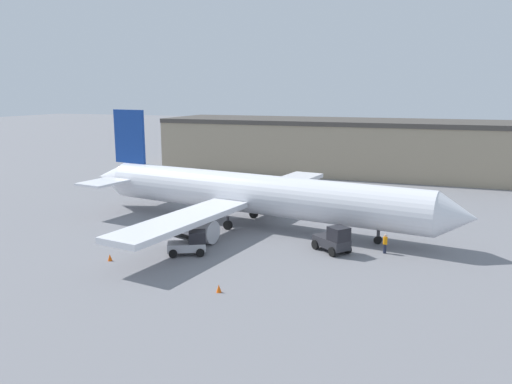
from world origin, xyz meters
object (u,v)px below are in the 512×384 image
baggage_tug (334,240)px  safety_cone_far (110,257)px  ground_crew_worker (385,243)px  belt_loader_truck (190,243)px  airplane (248,194)px  safety_cone_near (219,288)px

baggage_tug → safety_cone_far: (-16.24, -8.23, -0.79)m
ground_crew_worker → belt_loader_truck: 16.15m
airplane → baggage_tug: (9.89, -5.75, -2.12)m
ground_crew_worker → safety_cone_near: ground_crew_worker is taller
baggage_tug → safety_cone_near: (-5.51, -11.05, -0.79)m
ground_crew_worker → belt_loader_truck: bearing=-8.3°
ground_crew_worker → baggage_tug: baggage_tug is taller
safety_cone_near → safety_cone_far: bearing=165.3°
baggage_tug → safety_cone_near: size_ratio=6.45×
airplane → belt_loader_truck: (-1.13, -10.36, -2.24)m
airplane → baggage_tug: bearing=-21.0°
airplane → safety_cone_far: size_ratio=75.89×
airplane → safety_cone_far: (-6.35, -13.99, -2.91)m
airplane → belt_loader_truck: 10.66m
safety_cone_far → baggage_tug: bearing=26.9°
ground_crew_worker → safety_cone_far: ground_crew_worker is taller
ground_crew_worker → safety_cone_far: (-20.29, -9.41, -0.60)m
belt_loader_truck → safety_cone_near: belt_loader_truck is taller
baggage_tug → safety_cone_far: bearing=-113.9°
safety_cone_near → safety_cone_far: same height
airplane → ground_crew_worker: size_ratio=25.55×
safety_cone_near → safety_cone_far: (-10.73, 2.81, 0.00)m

